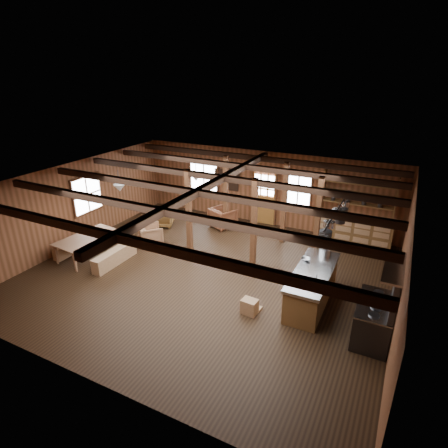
{
  "coord_description": "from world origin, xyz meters",
  "views": [
    {
      "loc": [
        4.68,
        -8.28,
        5.62
      ],
      "look_at": [
        0.13,
        0.8,
        1.35
      ],
      "focal_mm": 30.0,
      "sensor_mm": 36.0,
      "label": 1
    }
  ],
  "objects_px": {
    "kitchen_island": "(312,286)",
    "armchair_b": "(223,218)",
    "commercial_range": "(377,315)",
    "armchair_c": "(151,235)",
    "dining_table": "(90,247)",
    "armchair_a": "(163,217)"
  },
  "relations": [
    {
      "from": "kitchen_island",
      "to": "armchair_b",
      "type": "height_order",
      "value": "kitchen_island"
    },
    {
      "from": "armchair_a",
      "to": "armchair_c",
      "type": "height_order",
      "value": "armchair_a"
    },
    {
      "from": "armchair_c",
      "to": "armchair_b",
      "type": "bearing_deg",
      "value": -80.91
    },
    {
      "from": "kitchen_island",
      "to": "armchair_c",
      "type": "distance_m",
      "value": 5.88
    },
    {
      "from": "kitchen_island",
      "to": "dining_table",
      "type": "distance_m",
      "value": 6.97
    },
    {
      "from": "kitchen_island",
      "to": "armchair_c",
      "type": "relative_size",
      "value": 3.36
    },
    {
      "from": "commercial_range",
      "to": "dining_table",
      "type": "relative_size",
      "value": 0.96
    },
    {
      "from": "kitchen_island",
      "to": "dining_table",
      "type": "xyz_separation_m",
      "value": [
        -6.93,
        -0.66,
        -0.14
      ]
    },
    {
      "from": "dining_table",
      "to": "armchair_a",
      "type": "xyz_separation_m",
      "value": [
        0.58,
        3.15,
        0.0
      ]
    },
    {
      "from": "commercial_range",
      "to": "kitchen_island",
      "type": "bearing_deg",
      "value": 156.03
    },
    {
      "from": "armchair_b",
      "to": "armchair_c",
      "type": "height_order",
      "value": "armchair_b"
    },
    {
      "from": "commercial_range",
      "to": "armchair_b",
      "type": "bearing_deg",
      "value": 145.01
    },
    {
      "from": "commercial_range",
      "to": "armchair_b",
      "type": "xyz_separation_m",
      "value": [
        -5.86,
        4.1,
        -0.23
      ]
    },
    {
      "from": "dining_table",
      "to": "armchair_a",
      "type": "height_order",
      "value": "armchair_a"
    },
    {
      "from": "armchair_b",
      "to": "kitchen_island",
      "type": "bearing_deg",
      "value": 164.86
    },
    {
      "from": "armchair_a",
      "to": "armchair_c",
      "type": "xyz_separation_m",
      "value": [
        0.56,
        -1.49,
        -0.0
      ]
    },
    {
      "from": "kitchen_island",
      "to": "commercial_range",
      "type": "bearing_deg",
      "value": -24.27
    },
    {
      "from": "commercial_range",
      "to": "armchair_b",
      "type": "height_order",
      "value": "commercial_range"
    },
    {
      "from": "dining_table",
      "to": "armchair_b",
      "type": "distance_m",
      "value": 4.85
    },
    {
      "from": "armchair_b",
      "to": "armchair_c",
      "type": "distance_m",
      "value": 2.84
    },
    {
      "from": "armchair_a",
      "to": "dining_table",
      "type": "bearing_deg",
      "value": 55.38
    },
    {
      "from": "dining_table",
      "to": "commercial_range",
      "type": "bearing_deg",
      "value": -84.64
    }
  ]
}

